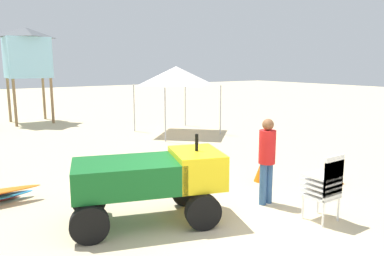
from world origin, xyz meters
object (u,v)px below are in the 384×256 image
at_px(lifeguard_near_center, 267,156).
at_px(lifeguard_tower, 27,53).
at_px(stacked_plastic_chairs, 327,183).
at_px(popup_canopy, 176,76).
at_px(traffic_cone_near, 336,171).
at_px(traffic_cone_far, 262,171).
at_px(utility_cart, 151,178).

relative_size(lifeguard_near_center, lifeguard_tower, 0.39).
relative_size(stacked_plastic_chairs, popup_canopy, 0.46).
xyz_separation_m(popup_canopy, traffic_cone_near, (-0.33, -7.39, -1.98)).
distance_m(popup_canopy, traffic_cone_far, 6.85).
distance_m(popup_canopy, traffic_cone_near, 7.66).
bearing_deg(utility_cart, lifeguard_near_center, -13.53).
distance_m(stacked_plastic_chairs, traffic_cone_near, 2.38).
height_order(lifeguard_near_center, traffic_cone_near, lifeguard_near_center).
height_order(utility_cart, popup_canopy, popup_canopy).
xyz_separation_m(utility_cart, stacked_plastic_chairs, (2.46, -1.72, -0.09)).
xyz_separation_m(stacked_plastic_chairs, traffic_cone_near, (2.02, 1.19, -0.43)).
bearing_deg(lifeguard_near_center, popup_canopy, 70.71).
bearing_deg(lifeguard_near_center, stacked_plastic_chairs, -78.65).
bearing_deg(traffic_cone_far, traffic_cone_near, -38.59).
xyz_separation_m(stacked_plastic_chairs, lifeguard_near_center, (-0.24, 1.18, 0.27)).
bearing_deg(popup_canopy, stacked_plastic_chairs, -105.33).
xyz_separation_m(stacked_plastic_chairs, lifeguard_tower, (-1.85, 14.60, 2.50)).
relative_size(stacked_plastic_chairs, lifeguard_tower, 0.28).
bearing_deg(traffic_cone_far, popup_canopy, 75.45).
distance_m(lifeguard_tower, traffic_cone_far, 12.96).
bearing_deg(traffic_cone_near, stacked_plastic_chairs, -149.49).
relative_size(traffic_cone_near, traffic_cone_far, 1.07).
relative_size(utility_cart, traffic_cone_near, 5.18).
distance_m(popup_canopy, lifeguard_tower, 7.40).
xyz_separation_m(lifeguard_tower, traffic_cone_near, (3.86, -13.41, -2.93)).
bearing_deg(traffic_cone_far, lifeguard_near_center, -131.79).
xyz_separation_m(lifeguard_near_center, popup_canopy, (2.59, 7.40, 1.28)).
distance_m(stacked_plastic_chairs, popup_canopy, 9.03).
bearing_deg(lifeguard_near_center, utility_cart, 166.47).
bearing_deg(utility_cart, lifeguard_tower, 87.28).
height_order(lifeguard_near_center, traffic_cone_far, lifeguard_near_center).
xyz_separation_m(popup_canopy, lifeguard_tower, (-4.20, 6.02, 0.95)).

